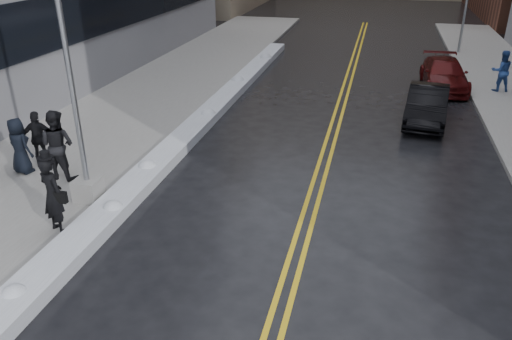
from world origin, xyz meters
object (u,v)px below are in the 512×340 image
Objects in this scene: lamppost at (76,115)px; car_black at (427,105)px; pedestrian_d at (39,138)px; pedestrian_east at (501,71)px; car_maroon at (444,74)px; pedestrian_c at (19,146)px; pedestrian_b at (58,145)px; pedestrian_fedora at (53,195)px.

car_black is at bearing 44.49° from lamppost.
pedestrian_d is at bearing 146.48° from lamppost.
pedestrian_east is at bearing -158.88° from pedestrian_d.
car_black is 5.20m from car_maroon.
pedestrian_c is 14.32m from car_black.
lamppost is at bearing 129.34° from pedestrian_d.
pedestrian_c is 18.40m from car_maroon.
pedestrian_b reaches higher than pedestrian_east.
car_maroon is at bearing -100.42° from pedestrian_fedora.
pedestrian_fedora reaches higher than pedestrian_d.
car_black is at bearing 44.23° from pedestrian_east.
pedestrian_c is at bearing 3.08° from pedestrian_b.
car_black is at bearing -129.01° from pedestrian_c.
pedestrian_b is at bearing -137.05° from car_black.
pedestrian_d is 17.80m from car_maroon.
pedestrian_east is 0.39× the size of car_maroon.
pedestrian_b is at bearing -36.11° from pedestrian_fedora.
car_maroon is at bearing 54.00° from lamppost.
pedestrian_d is (-2.71, 3.28, -0.10)m from pedestrian_fedora.
lamppost reaches higher than pedestrian_d.
pedestrian_d is 0.93× the size of pedestrian_east.
pedestrian_fedora is at bearing 125.49° from pedestrian_b.
car_black is at bearing -104.58° from car_maroon.
car_black is (9.13, 8.97, -1.85)m from lamppost.
pedestrian_d is 0.37× the size of car_maroon.
pedestrian_d is at bearing -27.33° from pedestrian_b.
pedestrian_b reaches higher than pedestrian_fedora.
car_maroon is at bearing -117.60° from pedestrian_c.
pedestrian_c is 0.69m from pedestrian_d.
lamppost is 3.36m from pedestrian_c.
pedestrian_fedora is 1.12× the size of pedestrian_d.
car_maroon is (13.01, 13.00, -0.32)m from pedestrian_c.
pedestrian_b is 1.21× the size of pedestrian_c.
car_black is (-3.43, -4.72, -0.37)m from pedestrian_east.
pedestrian_c reaches higher than car_black.
pedestrian_b reaches higher than car_black.
lamppost reaches higher than pedestrian_east.
pedestrian_fedora is at bearing -125.51° from car_maroon.
pedestrian_b is 1.21× the size of pedestrian_d.
pedestrian_b is 17.51m from car_maroon.
car_black is 0.90× the size of car_maroon.
pedestrian_east is at bearing 60.15° from car_black.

